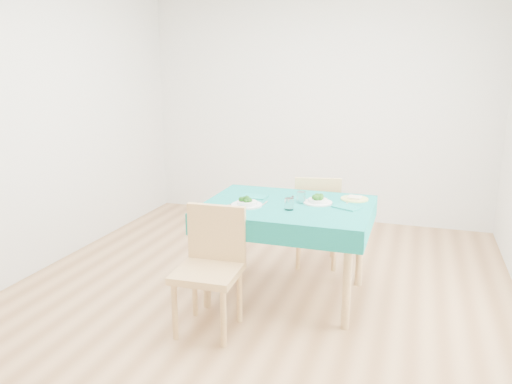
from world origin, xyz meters
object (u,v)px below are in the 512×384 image
(chair_near, at_px, (207,259))
(side_plate, at_px, (354,199))
(table, at_px, (287,251))
(chair_far, at_px, (317,212))
(bowl_far, at_px, (318,199))
(bowl_near, at_px, (247,201))

(chair_near, xyz_separation_m, side_plate, (0.84, 0.98, 0.24))
(table, xyz_separation_m, chair_far, (0.08, 0.74, 0.12))
(bowl_far, bearing_deg, table, -155.70)
(table, height_order, chair_far, chair_far)
(chair_near, distance_m, bowl_far, 1.01)
(bowl_far, bearing_deg, chair_far, 101.26)
(bowl_near, bearing_deg, bowl_far, 25.47)
(chair_near, height_order, chair_far, chair_near)
(bowl_far, bearing_deg, side_plate, 38.16)
(chair_far, distance_m, bowl_far, 0.72)
(bowl_far, distance_m, side_plate, 0.32)
(table, height_order, side_plate, side_plate)
(bowl_far, height_order, side_plate, bowl_far)
(bowl_near, relative_size, side_plate, 1.08)
(chair_near, bearing_deg, table, 58.93)
(chair_far, bearing_deg, bowl_near, 55.72)
(chair_far, xyz_separation_m, side_plate, (0.38, -0.45, 0.27))
(table, height_order, bowl_near, bowl_near)
(side_plate, bearing_deg, table, -147.66)
(table, bearing_deg, side_plate, 32.34)
(table, distance_m, bowl_far, 0.47)
(chair_near, distance_m, side_plate, 1.32)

